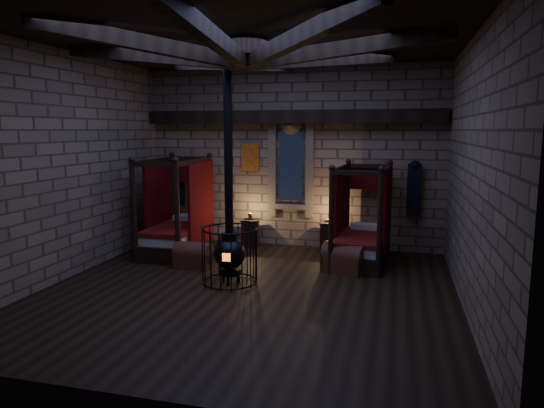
% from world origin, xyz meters
% --- Properties ---
extents(room, '(7.02, 7.02, 4.29)m').
position_xyz_m(room, '(-0.00, 0.09, 3.74)').
color(room, black).
rests_on(room, ground).
extents(bed_left, '(1.12, 2.06, 2.12)m').
position_xyz_m(bed_left, '(-2.35, 2.19, 0.52)').
color(bed_left, black).
rests_on(bed_left, ground).
extents(bed_right, '(1.15, 1.99, 2.01)m').
position_xyz_m(bed_right, '(1.76, 2.37, 0.50)').
color(bed_right, black).
rests_on(bed_right, ground).
extents(trunk_left, '(0.75, 0.50, 0.53)m').
position_xyz_m(trunk_left, '(-1.49, 1.13, 0.24)').
color(trunk_left, '#552B1B').
rests_on(trunk_left, ground).
extents(trunk_right, '(0.92, 0.74, 0.59)m').
position_xyz_m(trunk_right, '(1.49, 1.54, 0.26)').
color(trunk_right, '#552B1B').
rests_on(trunk_right, ground).
extents(nightstand_left, '(0.47, 0.45, 0.82)m').
position_xyz_m(nightstand_left, '(-0.88, 3.05, 0.34)').
color(nightstand_left, black).
rests_on(nightstand_left, ground).
extents(nightstand_right, '(0.46, 0.44, 0.75)m').
position_xyz_m(nightstand_right, '(0.98, 3.08, 0.35)').
color(nightstand_right, black).
rests_on(nightstand_right, ground).
extents(stove, '(1.00, 1.00, 4.05)m').
position_xyz_m(stove, '(-0.44, 0.33, 0.62)').
color(stove, black).
rests_on(stove, ground).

